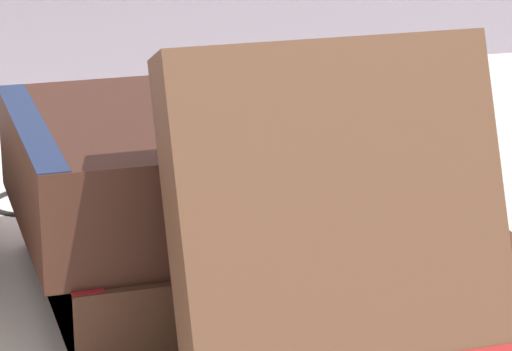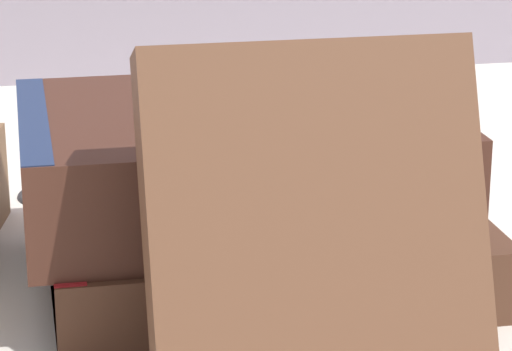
% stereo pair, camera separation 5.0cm
% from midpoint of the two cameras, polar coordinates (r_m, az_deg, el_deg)
% --- Properties ---
extents(ground_plane, '(3.00, 3.00, 0.00)m').
position_cam_midpoint_polar(ground_plane, '(0.50, -8.07, -6.58)').
color(ground_plane, silver).
extents(book_flat_bottom, '(0.18, 0.14, 0.03)m').
position_cam_midpoint_polar(book_flat_bottom, '(0.52, -3.19, -3.33)').
color(book_flat_bottom, '#4C2D1E').
rests_on(book_flat_bottom, ground_plane).
extents(book_flat_top, '(0.18, 0.14, 0.05)m').
position_cam_midpoint_polar(book_flat_top, '(0.51, -4.66, 0.64)').
color(book_flat_top, '#422319').
rests_on(book_flat_top, book_flat_bottom).
extents(book_leaning_front, '(0.12, 0.07, 0.12)m').
position_cam_midpoint_polar(book_leaning_front, '(0.42, 0.57, -2.82)').
color(book_leaning_front, brown).
rests_on(book_leaning_front, ground_plane).
extents(pocket_watch, '(0.05, 0.05, 0.01)m').
position_cam_midpoint_polar(pocket_watch, '(0.52, 0.93, 3.75)').
color(pocket_watch, silver).
rests_on(pocket_watch, book_flat_top).
extents(reading_glasses, '(0.11, 0.08, 0.00)m').
position_cam_midpoint_polar(reading_glasses, '(0.63, -10.45, -1.22)').
color(reading_glasses, black).
rests_on(reading_glasses, ground_plane).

